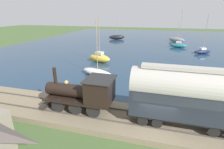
{
  "coord_description": "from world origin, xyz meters",
  "views": [
    {
      "loc": [
        -11.43,
        0.24,
        8.5
      ],
      "look_at": [
        7.62,
        5.51,
        1.5
      ],
      "focal_mm": 28.0,
      "sensor_mm": 36.0,
      "label": 1
    }
  ],
  "objects_px": {
    "sailboat_black": "(117,37)",
    "steam_locomotive": "(86,91)",
    "passenger_coach": "(187,94)",
    "sailboat_teal": "(178,45)",
    "sailboat_yellow": "(100,58)",
    "sailboat_white": "(98,73)",
    "rowboat_near_shore": "(172,80)",
    "sailboat_navy": "(202,51)",
    "sailboat_gray": "(177,40)"
  },
  "relations": [
    {
      "from": "sailboat_navy",
      "to": "rowboat_near_shore",
      "type": "height_order",
      "value": "sailboat_navy"
    },
    {
      "from": "rowboat_near_shore",
      "to": "sailboat_navy",
      "type": "bearing_deg",
      "value": -36.33
    },
    {
      "from": "sailboat_yellow",
      "to": "rowboat_near_shore",
      "type": "height_order",
      "value": "sailboat_yellow"
    },
    {
      "from": "sailboat_black",
      "to": "rowboat_near_shore",
      "type": "distance_m",
      "value": 38.9
    },
    {
      "from": "sailboat_gray",
      "to": "sailboat_black",
      "type": "bearing_deg",
      "value": 119.79
    },
    {
      "from": "sailboat_gray",
      "to": "sailboat_yellow",
      "type": "distance_m",
      "value": 31.56
    },
    {
      "from": "passenger_coach",
      "to": "sailboat_white",
      "type": "bearing_deg",
      "value": 46.42
    },
    {
      "from": "sailboat_black",
      "to": "sailboat_white",
      "type": "relative_size",
      "value": 0.96
    },
    {
      "from": "sailboat_navy",
      "to": "sailboat_gray",
      "type": "bearing_deg",
      "value": -8.92
    },
    {
      "from": "sailboat_teal",
      "to": "passenger_coach",
      "type": "bearing_deg",
      "value": -172.48
    },
    {
      "from": "steam_locomotive",
      "to": "passenger_coach",
      "type": "height_order",
      "value": "passenger_coach"
    },
    {
      "from": "sailboat_teal",
      "to": "sailboat_gray",
      "type": "xyz_separation_m",
      "value": [
        9.01,
        -0.13,
        0.1
      ]
    },
    {
      "from": "passenger_coach",
      "to": "sailboat_gray",
      "type": "bearing_deg",
      "value": -3.22
    },
    {
      "from": "sailboat_navy",
      "to": "sailboat_white",
      "type": "bearing_deg",
      "value": 113.73
    },
    {
      "from": "sailboat_yellow",
      "to": "rowboat_near_shore",
      "type": "distance_m",
      "value": 13.95
    },
    {
      "from": "rowboat_near_shore",
      "to": "sailboat_yellow",
      "type": "bearing_deg",
      "value": 46.17
    },
    {
      "from": "sailboat_gray",
      "to": "sailboat_navy",
      "type": "relative_size",
      "value": 0.71
    },
    {
      "from": "steam_locomotive",
      "to": "sailboat_white",
      "type": "distance_m",
      "value": 10.3
    },
    {
      "from": "passenger_coach",
      "to": "sailboat_white",
      "type": "relative_size",
      "value": 1.07
    },
    {
      "from": "sailboat_black",
      "to": "rowboat_near_shore",
      "type": "bearing_deg",
      "value": -173.63
    },
    {
      "from": "sailboat_yellow",
      "to": "steam_locomotive",
      "type": "bearing_deg",
      "value": -147.35
    },
    {
      "from": "sailboat_white",
      "to": "steam_locomotive",
      "type": "bearing_deg",
      "value": -142.59
    },
    {
      "from": "sailboat_gray",
      "to": "sailboat_yellow",
      "type": "xyz_separation_m",
      "value": [
        -27.76,
        15.02,
        0.05
      ]
    },
    {
      "from": "sailboat_white",
      "to": "rowboat_near_shore",
      "type": "bearing_deg",
      "value": -63.85
    },
    {
      "from": "steam_locomotive",
      "to": "sailboat_yellow",
      "type": "relative_size",
      "value": 0.74
    },
    {
      "from": "sailboat_teal",
      "to": "sailboat_white",
      "type": "xyz_separation_m",
      "value": [
        -25.88,
        12.69,
        -0.12
      ]
    },
    {
      "from": "sailboat_black",
      "to": "steam_locomotive",
      "type": "bearing_deg",
      "value": 172.43
    },
    {
      "from": "steam_locomotive",
      "to": "sailboat_yellow",
      "type": "height_order",
      "value": "sailboat_yellow"
    },
    {
      "from": "sailboat_teal",
      "to": "sailboat_navy",
      "type": "xyz_separation_m",
      "value": [
        -6.15,
        -4.54,
        -0.1
      ]
    },
    {
      "from": "steam_locomotive",
      "to": "sailboat_black",
      "type": "xyz_separation_m",
      "value": [
        45.74,
        8.75,
        -1.58
      ]
    },
    {
      "from": "steam_locomotive",
      "to": "sailboat_navy",
      "type": "distance_m",
      "value": 33.03
    },
    {
      "from": "passenger_coach",
      "to": "sailboat_yellow",
      "type": "height_order",
      "value": "sailboat_yellow"
    },
    {
      "from": "sailboat_gray",
      "to": "sailboat_black",
      "type": "height_order",
      "value": "sailboat_black"
    },
    {
      "from": "steam_locomotive",
      "to": "sailboat_teal",
      "type": "height_order",
      "value": "sailboat_teal"
    },
    {
      "from": "sailboat_gray",
      "to": "sailboat_yellow",
      "type": "height_order",
      "value": "sailboat_yellow"
    },
    {
      "from": "steam_locomotive",
      "to": "sailboat_yellow",
      "type": "bearing_deg",
      "value": 15.73
    },
    {
      "from": "steam_locomotive",
      "to": "rowboat_near_shore",
      "type": "xyz_separation_m",
      "value": [
        10.42,
        -7.55,
        -2.1
      ]
    },
    {
      "from": "sailboat_navy",
      "to": "steam_locomotive",
      "type": "bearing_deg",
      "value": 128.47
    },
    {
      "from": "sailboat_teal",
      "to": "sailboat_yellow",
      "type": "bearing_deg",
      "value": 152.89
    },
    {
      "from": "passenger_coach",
      "to": "sailboat_black",
      "type": "height_order",
      "value": "sailboat_black"
    },
    {
      "from": "sailboat_navy",
      "to": "sailboat_white",
      "type": "distance_m",
      "value": 26.2
    },
    {
      "from": "passenger_coach",
      "to": "sailboat_teal",
      "type": "xyz_separation_m",
      "value": [
        35.69,
        -2.38,
        -2.41
      ]
    },
    {
      "from": "sailboat_teal",
      "to": "sailboat_yellow",
      "type": "relative_size",
      "value": 1.09
    },
    {
      "from": "passenger_coach",
      "to": "sailboat_teal",
      "type": "distance_m",
      "value": 35.85
    },
    {
      "from": "sailboat_teal",
      "to": "rowboat_near_shore",
      "type": "distance_m",
      "value": 25.41
    },
    {
      "from": "steam_locomotive",
      "to": "passenger_coach",
      "type": "relative_size",
      "value": 0.77
    },
    {
      "from": "passenger_coach",
      "to": "sailboat_gray",
      "type": "distance_m",
      "value": 44.83
    },
    {
      "from": "sailboat_teal",
      "to": "sailboat_navy",
      "type": "height_order",
      "value": "sailboat_teal"
    },
    {
      "from": "passenger_coach",
      "to": "rowboat_near_shore",
      "type": "height_order",
      "value": "passenger_coach"
    },
    {
      "from": "steam_locomotive",
      "to": "sailboat_teal",
      "type": "bearing_deg",
      "value": -15.82
    }
  ]
}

